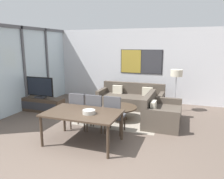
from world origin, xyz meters
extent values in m
plane|color=brown|center=(0.00, 0.00, 0.00)|extent=(24.00, 24.00, 0.00)
cube|color=silver|center=(0.00, 5.05, 1.40)|extent=(7.63, 0.06, 2.80)
cube|color=#2D2D33|center=(0.15, 5.01, 1.55)|extent=(1.64, 0.01, 0.93)
cube|color=#B29333|center=(-0.25, 5.00, 1.55)|extent=(0.78, 0.02, 0.89)
cube|color=#38383D|center=(0.55, 5.00, 1.55)|extent=(0.78, 0.02, 0.89)
cube|color=silver|center=(-3.31, 2.52, 1.40)|extent=(0.02, 5.05, 2.80)
cube|color=#515156|center=(-3.28, 2.52, 2.75)|extent=(0.07, 5.05, 0.10)
cube|color=#515156|center=(-3.28, 2.52, 1.40)|extent=(0.07, 0.08, 2.80)
cube|color=#515156|center=(-3.28, 3.78, 1.40)|extent=(0.07, 0.08, 2.80)
cube|color=gray|center=(0.03, 2.63, 0.00)|extent=(2.37, 1.79, 0.01)
cube|color=#423326|center=(-2.70, 2.51, 0.23)|extent=(1.60, 0.46, 0.45)
cube|color=#2D2D33|center=(-2.70, 2.27, 0.23)|extent=(1.47, 0.01, 0.25)
cube|color=#2D2D33|center=(-2.70, 2.51, 0.48)|extent=(0.36, 0.20, 0.05)
cube|color=#2D2D33|center=(-2.70, 2.51, 0.54)|extent=(0.06, 0.03, 0.08)
cube|color=black|center=(-2.70, 2.51, 0.84)|extent=(1.00, 0.04, 0.63)
cube|color=black|center=(-2.70, 2.49, 0.84)|extent=(0.93, 0.01, 0.57)
cube|color=#51473D|center=(0.03, 3.93, 0.21)|extent=(2.29, 0.96, 0.42)
cube|color=#51473D|center=(0.03, 4.33, 0.42)|extent=(2.29, 0.16, 0.83)
cube|color=#51473D|center=(-1.05, 3.93, 0.30)|extent=(0.14, 0.96, 0.60)
cube|color=#51473D|center=(1.11, 3.93, 0.30)|extent=(0.14, 0.96, 0.60)
cube|color=beige|center=(-0.52, 4.15, 0.57)|extent=(0.36, 0.12, 0.30)
cube|color=beige|center=(0.58, 4.15, 0.57)|extent=(0.36, 0.12, 0.30)
cube|color=#51473D|center=(1.31, 2.65, 0.21)|extent=(0.96, 1.50, 0.42)
cube|color=#51473D|center=(0.91, 2.65, 0.42)|extent=(0.16, 1.50, 0.83)
cube|color=#51473D|center=(1.31, 1.97, 0.30)|extent=(0.96, 0.14, 0.60)
cube|color=#51473D|center=(1.31, 3.33, 0.30)|extent=(0.96, 0.14, 0.60)
cube|color=beige|center=(1.09, 2.31, 0.57)|extent=(0.12, 0.36, 0.30)
cylinder|color=#423326|center=(0.03, 2.63, 0.01)|extent=(0.47, 0.47, 0.03)
cylinder|color=#423326|center=(0.03, 2.63, 0.17)|extent=(0.19, 0.19, 0.34)
cylinder|color=#423326|center=(0.03, 2.63, 0.36)|extent=(1.05, 1.05, 0.04)
cube|color=#423326|center=(-0.25, 0.80, 0.71)|extent=(1.67, 1.05, 0.04)
cylinder|color=#423326|center=(-1.02, 0.33, 0.35)|extent=(0.06, 0.06, 0.69)
cylinder|color=#423326|center=(0.53, 0.33, 0.35)|extent=(0.06, 0.06, 0.69)
cylinder|color=#423326|center=(-1.02, 1.26, 0.35)|extent=(0.06, 0.06, 0.69)
cylinder|color=#423326|center=(0.53, 1.26, 0.35)|extent=(0.06, 0.06, 0.69)
cube|color=#4C4C51|center=(-0.72, 1.61, 0.43)|extent=(0.46, 0.46, 0.06)
cube|color=#4C4C51|center=(-0.72, 1.40, 0.73)|extent=(0.42, 0.05, 0.52)
cylinder|color=#423326|center=(-0.92, 1.41, 0.20)|extent=(0.04, 0.04, 0.40)
cylinder|color=#423326|center=(-0.52, 1.41, 0.20)|extent=(0.04, 0.04, 0.40)
cylinder|color=#423326|center=(-0.92, 1.81, 0.20)|extent=(0.04, 0.04, 0.40)
cylinder|color=#423326|center=(-0.52, 1.81, 0.20)|extent=(0.04, 0.04, 0.40)
cube|color=#4C4C51|center=(-0.25, 1.60, 0.43)|extent=(0.46, 0.46, 0.06)
cube|color=#4C4C51|center=(-0.25, 1.39, 0.73)|extent=(0.42, 0.05, 0.52)
cylinder|color=#423326|center=(-0.45, 1.40, 0.20)|extent=(0.04, 0.04, 0.40)
cylinder|color=#423326|center=(-0.05, 1.40, 0.20)|extent=(0.04, 0.04, 0.40)
cylinder|color=#423326|center=(-0.45, 1.80, 0.20)|extent=(0.04, 0.04, 0.40)
cylinder|color=#423326|center=(-0.05, 1.80, 0.20)|extent=(0.04, 0.04, 0.40)
cube|color=#4C4C51|center=(0.23, 1.63, 0.43)|extent=(0.46, 0.46, 0.06)
cube|color=#4C4C51|center=(0.23, 1.42, 0.73)|extent=(0.42, 0.05, 0.52)
cylinder|color=#423326|center=(0.03, 1.43, 0.20)|extent=(0.04, 0.04, 0.40)
cylinder|color=#423326|center=(0.43, 1.43, 0.20)|extent=(0.04, 0.04, 0.40)
cylinder|color=#423326|center=(0.03, 1.83, 0.20)|extent=(0.04, 0.04, 0.40)
cylinder|color=#423326|center=(0.43, 1.83, 0.20)|extent=(0.04, 0.04, 0.40)
cylinder|color=#B7B2A8|center=(-0.06, 0.74, 0.78)|extent=(0.28, 0.28, 0.09)
torus|color=#B7B2A8|center=(-0.06, 0.74, 0.81)|extent=(0.28, 0.28, 0.02)
cylinder|color=#2D2D33|center=(1.55, 3.95, 0.01)|extent=(0.28, 0.28, 0.02)
cylinder|color=#B7B7BC|center=(1.55, 3.95, 0.61)|extent=(0.03, 0.03, 1.17)
cylinder|color=beige|center=(1.55, 3.95, 1.30)|extent=(0.38, 0.38, 0.22)
camera|label=1|loc=(1.93, -3.36, 2.22)|focal=35.00mm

